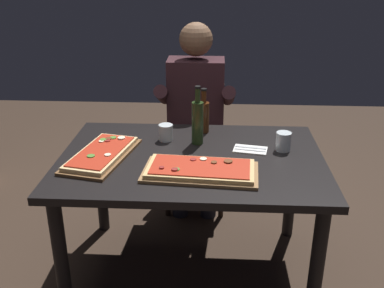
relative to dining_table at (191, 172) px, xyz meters
The scene contains 11 objects.
ground_plane 0.64m from the dining_table, ahead, with size 6.40×6.40×0.00m, color #38281E.
dining_table is the anchor object (origin of this frame).
pizza_rectangular_front 0.24m from the dining_table, 74.70° to the right, with size 0.58×0.32×0.05m.
pizza_rectangular_left 0.49m from the dining_table, behind, with size 0.35×0.55×0.05m.
wine_bottle_dark 0.29m from the dining_table, 82.61° to the left, with size 0.07×0.07×0.33m.
oil_bottle_amber 0.42m from the dining_table, 81.65° to the left, with size 0.07×0.07×0.27m.
tumbler_near_camera 0.30m from the dining_table, 126.26° to the left, with size 0.08×0.08×0.09m.
tumbler_far_side 0.53m from the dining_table, 12.43° to the left, with size 0.08×0.08×0.10m.
napkin_cutlery_set 0.35m from the dining_table, 16.69° to the left, with size 0.20×0.14×0.01m.
diner_chair 0.87m from the dining_table, 90.94° to the left, with size 0.44×0.44×0.87m.
seated_diner 0.74m from the dining_table, 91.09° to the left, with size 0.53×0.41×1.33m.
Camera 1 is at (0.12, -2.15, 1.73)m, focal length 41.67 mm.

